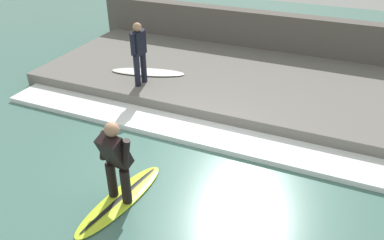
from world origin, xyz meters
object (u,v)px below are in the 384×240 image
surfer_riding (116,159)px  surfer_waiting_near (139,51)px  surfboard_riding (121,199)px  surfboard_waiting_near (148,72)px

surfer_riding → surfer_waiting_near: surfer_waiting_near is taller
surfer_waiting_near → surfboard_riding: bearing=-155.7°
surfer_riding → surfboard_waiting_near: bearing=22.9°
surfer_riding → surfboard_riding: bearing=180.0°
surfboard_riding → surfer_riding: 0.87m
surfboard_waiting_near → surfboard_riding: bearing=-157.1°
surfer_riding → surfer_waiting_near: 3.97m
surfboard_riding → surfer_riding: bearing=0.0°
surfboard_riding → surfer_riding: size_ratio=1.41×
surfer_waiting_near → surfboard_waiting_near: 1.10m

